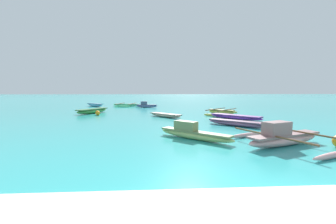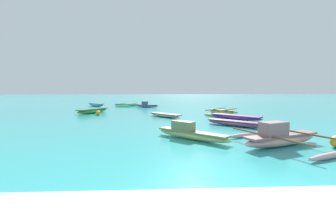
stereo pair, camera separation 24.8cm
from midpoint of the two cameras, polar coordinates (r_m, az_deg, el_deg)
name	(u,v)px [view 2 (the right image)]	position (r m, az deg, el deg)	size (l,w,h in m)	color
ground_plane	(259,221)	(4.38, 23.85, -24.04)	(240.00, 240.00, 0.00)	teal
moored_boat_0	(237,123)	(13.99, 17.62, -2.73)	(3.26, 3.16, 0.32)	#905880
moored_boat_1	(147,105)	(28.09, -5.08, 1.71)	(2.74, 0.83, 0.76)	#6A7DB3
moored_boat_2	(190,133)	(9.91, 6.34, -5.32)	(3.03, 2.97, 0.76)	#B0C873
moored_boat_3	(235,117)	(17.29, 17.12, -1.19)	(3.33, 3.63, 0.32)	purple
moored_boat_4	(165,115)	(17.89, -0.30, -0.77)	(2.64, 2.93, 0.29)	#CBB197
moored_boat_5	(128,105)	(30.88, -10.00, 1.81)	(3.73, 4.56, 0.38)	#65E99C
moored_boat_6	(93,111)	(21.99, -18.26, 0.32)	(2.49, 3.54, 0.43)	green
moored_boat_7	(96,105)	(31.24, -17.53, 1.79)	(2.81, 2.87, 0.41)	#64C0E9
moored_boat_8	(222,112)	(20.40, 13.82, 0.02)	(3.68, 3.75, 0.48)	#CBC04D
moored_boat_9	(280,138)	(9.69, 27.28, -5.87)	(3.63, 4.32, 0.96)	#CF9798
mooring_buoy_2	(98,113)	(20.10, -17.03, -0.22)	(0.40, 0.40, 0.40)	orange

